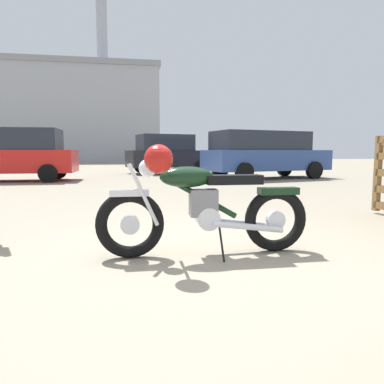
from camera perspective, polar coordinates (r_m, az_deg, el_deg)
ground_plane at (r=3.51m, az=2.53°, el=-10.09°), size 80.00×80.00×0.00m
vintage_motorcycle at (r=3.43m, az=1.33°, el=-2.08°), size 2.08×0.73×1.07m
silver_sedan_mid at (r=13.61m, az=-25.88°, el=5.42°), size 4.04×2.10×1.78m
blue_hatchback_right at (r=16.75m, az=-3.75°, el=6.11°), size 4.10×2.24×1.78m
red_hatchback_near at (r=13.70m, az=11.42°, el=6.04°), size 4.91×2.48×1.74m
industrial_building at (r=40.85m, az=-21.46°, el=11.17°), size 22.77×14.01×17.15m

